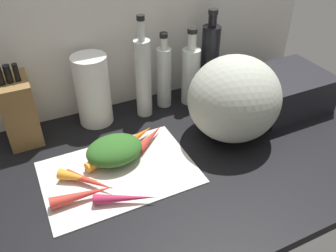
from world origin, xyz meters
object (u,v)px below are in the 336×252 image
at_px(carrot_0, 126,198).
at_px(paper_towel_roll, 93,90).
at_px(bottle_1, 164,76).
at_px(bottle_0, 143,77).
at_px(bottle_3, 210,61).
at_px(carrot_1, 150,137).
at_px(bottle_2, 191,74).
at_px(carrot_3, 79,177).
at_px(knife_block, 18,109).
at_px(carrot_2, 83,195).
at_px(carrot_5, 109,157).
at_px(carrot_6, 137,137).
at_px(carrot_4, 90,181).
at_px(cutting_board, 119,172).
at_px(winter_squash, 234,99).
at_px(dish_rack, 285,90).

bearing_deg(carrot_0, paper_towel_roll, 84.08).
xyz_separation_m(paper_towel_roll, bottle_1, (0.26, -0.01, -0.00)).
bearing_deg(bottle_0, bottle_3, 2.01).
distance_m(carrot_1, bottle_2, 0.31).
relative_size(carrot_3, knife_block, 0.44).
distance_m(carrot_2, bottle_1, 0.54).
distance_m(carrot_5, bottle_0, 0.31).
bearing_deg(bottle_1, bottle_0, -164.85).
xyz_separation_m(knife_block, bottle_1, (0.50, -0.02, 0.01)).
bearing_deg(carrot_0, carrot_6, 61.47).
bearing_deg(carrot_3, knife_block, 109.75).
relative_size(carrot_4, bottle_0, 0.43).
xyz_separation_m(carrot_1, bottle_0, (0.05, 0.17, 0.12)).
distance_m(cutting_board, carrot_4, 0.09).
bearing_deg(bottle_1, winter_squash, -65.79).
xyz_separation_m(carrot_1, bottle_3, (0.32, 0.18, 0.12)).
relative_size(winter_squash, bottle_0, 0.82).
bearing_deg(carrot_5, bottle_1, 38.04).
height_order(winter_squash, dish_rack, winter_squash).
bearing_deg(carrot_6, winter_squash, -16.83).
distance_m(carrot_2, paper_towel_roll, 0.39).
relative_size(carrot_4, winter_squash, 0.52).
bearing_deg(carrot_6, carrot_5, -154.99).
bearing_deg(carrot_3, dish_rack, 5.66).
relative_size(carrot_1, bottle_1, 0.50).
xyz_separation_m(carrot_4, bottle_1, (0.37, 0.30, 0.10)).
bearing_deg(knife_block, carrot_2, -74.94).
relative_size(carrot_1, carrot_3, 1.18).
xyz_separation_m(carrot_3, carrot_6, (0.22, 0.10, 0.00)).
height_order(carrot_4, bottle_0, bottle_0).
xyz_separation_m(cutting_board, knife_block, (-0.22, 0.30, 0.10)).
height_order(carrot_2, bottle_0, bottle_0).
distance_m(carrot_0, bottle_1, 0.51).
height_order(carrot_0, bottle_0, bottle_0).
height_order(cutting_board, knife_block, knife_block).
height_order(carrot_6, paper_towel_roll, paper_towel_roll).
distance_m(carrot_6, dish_rack, 0.57).
relative_size(cutting_board, carrot_6, 3.34).
bearing_deg(winter_squash, bottle_1, 114.21).
bearing_deg(carrot_6, carrot_2, -142.40).
bearing_deg(bottle_3, carrot_4, -152.33).
relative_size(paper_towel_roll, bottle_1, 0.87).
height_order(carrot_5, paper_towel_roll, paper_towel_roll).
distance_m(carrot_1, bottle_3, 0.39).
relative_size(carrot_2, paper_towel_roll, 0.69).
xyz_separation_m(carrot_0, bottle_3, (0.48, 0.39, 0.12)).
xyz_separation_m(carrot_0, carrot_4, (-0.07, 0.10, -0.00)).
height_order(bottle_0, dish_rack, bottle_0).
height_order(carrot_5, bottle_1, bottle_1).
bearing_deg(carrot_4, winter_squash, 4.46).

